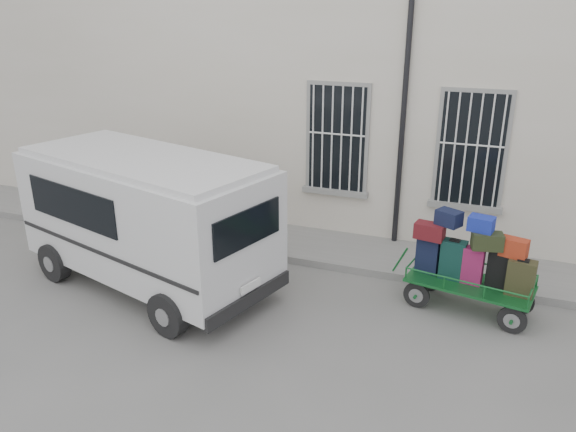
# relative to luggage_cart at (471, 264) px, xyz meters

# --- Properties ---
(ground) EXTENTS (80.00, 80.00, 0.00)m
(ground) POSITION_rel_luggage_cart_xyz_m (-2.58, -0.72, -0.87)
(ground) COLOR slate
(ground) RESTS_ON ground
(building) EXTENTS (24.00, 5.15, 6.00)m
(building) POSITION_rel_luggage_cart_xyz_m (-2.58, 4.77, 2.13)
(building) COLOR beige
(building) RESTS_ON ground
(sidewalk) EXTENTS (24.00, 1.70, 0.15)m
(sidewalk) POSITION_rel_luggage_cart_xyz_m (-2.58, 1.48, -0.79)
(sidewalk) COLOR gray
(sidewalk) RESTS_ON ground
(luggage_cart) EXTENTS (2.44, 1.29, 1.72)m
(luggage_cart) POSITION_rel_luggage_cart_xyz_m (0.00, 0.00, 0.00)
(luggage_cart) COLOR black
(luggage_cart) RESTS_ON ground
(van) EXTENTS (5.24, 3.33, 2.46)m
(van) POSITION_rel_luggage_cart_xyz_m (-5.58, -1.04, 0.54)
(van) COLOR silver
(van) RESTS_ON ground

